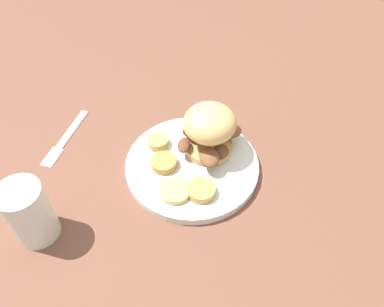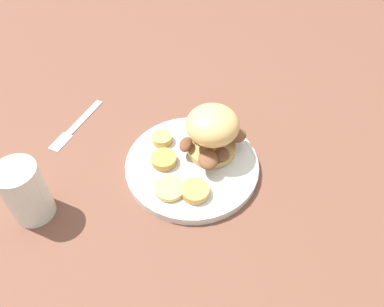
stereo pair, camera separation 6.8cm
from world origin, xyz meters
name	(u,v)px [view 2 (the right image)]	position (x,y,z in m)	size (l,w,h in m)	color
ground_plane	(192,168)	(0.00, 0.00, 0.00)	(4.00, 4.00, 0.00)	brown
dinner_plate	(192,165)	(0.00, 0.00, 0.01)	(0.25, 0.25, 0.02)	silver
sandwich	(212,132)	(-0.04, -0.03, 0.07)	(0.14, 0.12, 0.10)	tan
potato_round_0	(170,188)	(0.04, 0.06, 0.02)	(0.05, 0.05, 0.01)	#DBB766
potato_round_1	(162,138)	(0.05, -0.06, 0.03)	(0.04, 0.04, 0.01)	tan
potato_round_2	(164,159)	(0.05, -0.01, 0.02)	(0.05, 0.05, 0.01)	#BC8942
potato_round_3	(196,191)	(0.00, 0.07, 0.02)	(0.05, 0.05, 0.01)	tan
fork	(77,125)	(0.23, -0.14, 0.00)	(0.10, 0.15, 0.00)	silver
drinking_glass	(25,192)	(0.28, 0.07, 0.06)	(0.07, 0.07, 0.11)	silver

